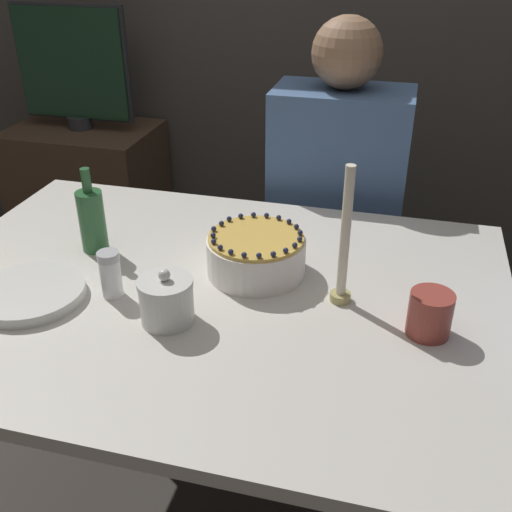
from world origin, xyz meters
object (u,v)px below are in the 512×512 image
at_px(cake, 256,254).
at_px(sugar_bowl, 166,300).
at_px(sugar_shaker, 111,274).
at_px(person_man_blue_shirt, 333,244).
at_px(candle, 344,249).
at_px(tv_monitor, 72,66).
at_px(bottle, 92,219).

distance_m(cake, sugar_bowl, 0.26).
distance_m(sugar_bowl, sugar_shaker, 0.16).
height_order(sugar_bowl, person_man_blue_shirt, person_man_blue_shirt).
height_order(cake, candle, candle).
relative_size(sugar_bowl, tv_monitor, 0.24).
xyz_separation_m(cake, sugar_bowl, (-0.12, -0.23, 0.00)).
bearing_deg(tv_monitor, sugar_bowl, -54.65).
xyz_separation_m(sugar_shaker, bottle, (-0.13, 0.18, 0.03)).
relative_size(sugar_bowl, bottle, 0.57).
height_order(sugar_bowl, tv_monitor, tv_monitor).
relative_size(person_man_blue_shirt, tv_monitor, 2.53).
xyz_separation_m(sugar_shaker, person_man_blue_shirt, (0.38, 0.75, -0.27)).
xyz_separation_m(candle, person_man_blue_shirt, (-0.09, 0.65, -0.34)).
xyz_separation_m(candle, bottle, (-0.61, 0.08, -0.04)).
distance_m(person_man_blue_shirt, tv_monitor, 1.30).
bearing_deg(sugar_bowl, person_man_blue_shirt, 74.05).
bearing_deg(bottle, sugar_shaker, -53.07).
bearing_deg(candle, bottle, 172.89).
relative_size(sugar_shaker, person_man_blue_shirt, 0.08).
bearing_deg(candle, sugar_bowl, -153.90).
bearing_deg(person_man_blue_shirt, candle, 98.18).
height_order(candle, person_man_blue_shirt, person_man_blue_shirt).
distance_m(sugar_bowl, tv_monitor, 1.58).
bearing_deg(cake, sugar_bowl, -118.64).
height_order(cake, sugar_shaker, same).
distance_m(candle, bottle, 0.61).
bearing_deg(candle, cake, 161.46).
xyz_separation_m(sugar_bowl, candle, (0.32, 0.16, 0.08)).
distance_m(cake, person_man_blue_shirt, 0.65).
bearing_deg(person_man_blue_shirt, tv_monitor, -22.57).
xyz_separation_m(candle, tv_monitor, (-1.23, 1.12, 0.06)).
bearing_deg(bottle, person_man_blue_shirt, 48.22).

